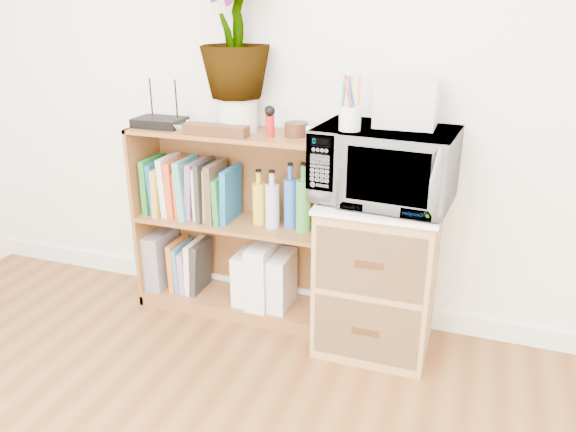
% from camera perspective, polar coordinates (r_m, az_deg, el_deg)
% --- Properties ---
extents(skirting_board, '(4.00, 0.02, 0.10)m').
position_cam_1_polar(skirting_board, '(3.02, 1.99, -8.27)').
color(skirting_board, white).
rests_on(skirting_board, ground).
extents(bookshelf, '(1.00, 0.30, 0.95)m').
position_cam_1_polar(bookshelf, '(2.83, -5.54, -0.87)').
color(bookshelf, brown).
rests_on(bookshelf, ground).
extents(wicker_unit, '(0.50, 0.45, 0.70)m').
position_cam_1_polar(wicker_unit, '(2.61, 9.08, -6.06)').
color(wicker_unit, '#9E7542').
rests_on(wicker_unit, ground).
extents(microwave, '(0.60, 0.43, 0.32)m').
position_cam_1_polar(microwave, '(2.41, 9.75, 5.10)').
color(microwave, silver).
rests_on(microwave, wicker_unit).
extents(pen_cup, '(0.09, 0.09, 0.10)m').
position_cam_1_polar(pen_cup, '(2.30, 6.32, 9.84)').
color(pen_cup, white).
rests_on(pen_cup, microwave).
extents(small_appliance, '(0.25, 0.21, 0.20)m').
position_cam_1_polar(small_appliance, '(2.41, 12.00, 11.23)').
color(small_appliance, silver).
rests_on(small_appliance, microwave).
extents(router, '(0.24, 0.16, 0.04)m').
position_cam_1_polar(router, '(2.84, -12.89, 9.27)').
color(router, black).
rests_on(router, bookshelf).
extents(white_bowl, '(0.13, 0.13, 0.03)m').
position_cam_1_polar(white_bowl, '(2.77, -10.97, 9.02)').
color(white_bowl, white).
rests_on(white_bowl, bookshelf).
extents(plant_pot, '(0.18, 0.18, 0.16)m').
position_cam_1_polar(plant_pot, '(2.68, -5.14, 10.25)').
color(plant_pot, silver).
rests_on(plant_pot, bookshelf).
extents(potted_plant, '(0.32, 0.32, 0.58)m').
position_cam_1_polar(potted_plant, '(2.63, -5.41, 18.14)').
color(potted_plant, '#3D7F33').
rests_on(potted_plant, plant_pot).
extents(trinket_box, '(0.31, 0.08, 0.05)m').
position_cam_1_polar(trinket_box, '(2.60, -7.35, 8.65)').
color(trinket_box, '#3A2410').
rests_on(trinket_box, bookshelf).
extents(kokeshi_doll, '(0.04, 0.04, 0.10)m').
position_cam_1_polar(kokeshi_doll, '(2.56, -1.85, 9.10)').
color(kokeshi_doll, '#A21514').
rests_on(kokeshi_doll, bookshelf).
extents(wooden_bowl, '(0.11, 0.11, 0.06)m').
position_cam_1_polar(wooden_bowl, '(2.57, 0.83, 8.80)').
color(wooden_bowl, '#361B0E').
rests_on(wooden_bowl, bookshelf).
extents(paint_jars, '(0.11, 0.04, 0.05)m').
position_cam_1_polar(paint_jars, '(2.44, 2.92, 8.02)').
color(paint_jars, pink).
rests_on(paint_jars, bookshelf).
extents(file_box, '(0.09, 0.24, 0.30)m').
position_cam_1_polar(file_box, '(3.13, -12.66, -4.18)').
color(file_box, slate).
rests_on(file_box, bookshelf).
extents(magazine_holder_left, '(0.08, 0.21, 0.27)m').
position_cam_1_polar(magazine_holder_left, '(2.91, -4.25, -6.08)').
color(magazine_holder_left, silver).
rests_on(magazine_holder_left, bookshelf).
extents(magazine_holder_mid, '(0.10, 0.26, 0.33)m').
position_cam_1_polar(magazine_holder_mid, '(2.86, -2.49, -5.82)').
color(magazine_holder_mid, silver).
rests_on(magazine_holder_mid, bookshelf).
extents(magazine_holder_right, '(0.09, 0.22, 0.28)m').
position_cam_1_polar(magazine_holder_right, '(2.84, -0.61, -6.57)').
color(magazine_holder_right, silver).
rests_on(magazine_holder_right, bookshelf).
extents(cookbooks, '(0.47, 0.20, 0.30)m').
position_cam_1_polar(cookbooks, '(2.87, -9.82, 2.72)').
color(cookbooks, '#1E712B').
rests_on(cookbooks, bookshelf).
extents(liquor_bottles, '(0.38, 0.07, 0.32)m').
position_cam_1_polar(liquor_bottles, '(2.66, 0.19, 1.76)').
color(liquor_bottles, gold).
rests_on(liquor_bottles, bookshelf).
extents(lower_books, '(0.18, 0.19, 0.28)m').
position_cam_1_polar(lower_books, '(3.05, -9.90, -5.01)').
color(lower_books, '#C26222').
rests_on(lower_books, bookshelf).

